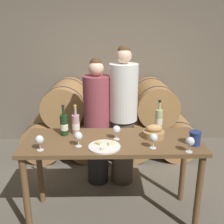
# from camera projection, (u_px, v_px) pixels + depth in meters

# --- Properties ---
(ground_plane) EXTENTS (10.00, 10.00, 0.00)m
(ground_plane) POSITION_uv_depth(u_px,v_px,m) (112.00, 215.00, 2.87)
(ground_plane) COLOR #665E51
(stone_wall_back) EXTENTS (10.00, 0.12, 3.20)m
(stone_wall_back) POSITION_uv_depth(u_px,v_px,m) (110.00, 50.00, 4.40)
(stone_wall_back) COLOR #706656
(stone_wall_back) RESTS_ON ground_plane
(barrel_stack) EXTENTS (2.67, 0.92, 1.17)m
(barrel_stack) POSITION_uv_depth(u_px,v_px,m) (110.00, 121.00, 4.18)
(barrel_stack) COLOR #A87A47
(barrel_stack) RESTS_ON ground_plane
(tasting_table) EXTENTS (1.76, 0.64, 0.90)m
(tasting_table) POSITION_uv_depth(u_px,v_px,m) (112.00, 152.00, 2.63)
(tasting_table) COLOR brown
(tasting_table) RESTS_ON ground_plane
(person_left) EXTENTS (0.33, 0.33, 1.63)m
(person_left) POSITION_uv_depth(u_px,v_px,m) (97.00, 123.00, 3.27)
(person_left) COLOR #232326
(person_left) RESTS_ON ground_plane
(person_right) EXTENTS (0.35, 0.35, 1.77)m
(person_right) POSITION_uv_depth(u_px,v_px,m) (123.00, 117.00, 3.25)
(person_right) COLOR #4C4238
(person_right) RESTS_ON ground_plane
(wine_bottle_red) EXTENTS (0.08, 0.08, 0.32)m
(wine_bottle_red) POSITION_uv_depth(u_px,v_px,m) (64.00, 125.00, 2.68)
(wine_bottle_red) COLOR #193819
(wine_bottle_red) RESTS_ON tasting_table
(wine_bottle_white) EXTENTS (0.08, 0.08, 0.33)m
(wine_bottle_white) POSITION_uv_depth(u_px,v_px,m) (159.00, 119.00, 2.83)
(wine_bottle_white) COLOR #ADBC7F
(wine_bottle_white) RESTS_ON tasting_table
(wine_bottle_rose) EXTENTS (0.08, 0.08, 0.31)m
(wine_bottle_rose) POSITION_uv_depth(u_px,v_px,m) (76.00, 124.00, 2.71)
(wine_bottle_rose) COLOR #BC8E93
(wine_bottle_rose) RESTS_ON tasting_table
(blue_crock) EXTENTS (0.11, 0.11, 0.13)m
(blue_crock) POSITION_uv_depth(u_px,v_px,m) (195.00, 138.00, 2.47)
(blue_crock) COLOR navy
(blue_crock) RESTS_ON tasting_table
(bread_basket) EXTENTS (0.22, 0.22, 0.13)m
(bread_basket) POSITION_uv_depth(u_px,v_px,m) (154.00, 132.00, 2.65)
(bread_basket) COLOR #A87F4C
(bread_basket) RESTS_ON tasting_table
(cheese_plate) EXTENTS (0.30, 0.30, 0.04)m
(cheese_plate) POSITION_uv_depth(u_px,v_px,m) (104.00, 146.00, 2.43)
(cheese_plate) COLOR white
(cheese_plate) RESTS_ON tasting_table
(wine_glass_far_left) EXTENTS (0.08, 0.08, 0.14)m
(wine_glass_far_left) POSITION_uv_depth(u_px,v_px,m) (39.00, 140.00, 2.35)
(wine_glass_far_left) COLOR white
(wine_glass_far_left) RESTS_ON tasting_table
(wine_glass_left) EXTENTS (0.08, 0.08, 0.14)m
(wine_glass_left) POSITION_uv_depth(u_px,v_px,m) (78.00, 136.00, 2.43)
(wine_glass_left) COLOR white
(wine_glass_left) RESTS_ON tasting_table
(wine_glass_center) EXTENTS (0.08, 0.08, 0.14)m
(wine_glass_center) POSITION_uv_depth(u_px,v_px,m) (117.00, 130.00, 2.58)
(wine_glass_center) COLOR white
(wine_glass_center) RESTS_ON tasting_table
(wine_glass_right) EXTENTS (0.08, 0.08, 0.14)m
(wine_glass_right) POSITION_uv_depth(u_px,v_px,m) (154.00, 138.00, 2.39)
(wine_glass_right) COLOR white
(wine_glass_right) RESTS_ON tasting_table
(wine_glass_far_right) EXTENTS (0.08, 0.08, 0.14)m
(wine_glass_far_right) POSITION_uv_depth(u_px,v_px,m) (190.00, 142.00, 2.31)
(wine_glass_far_right) COLOR white
(wine_glass_far_right) RESTS_ON tasting_table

